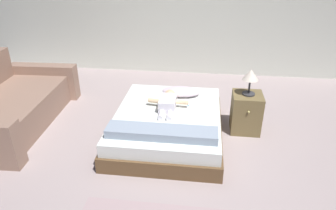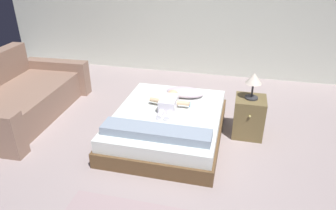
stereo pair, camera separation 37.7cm
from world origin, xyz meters
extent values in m
plane|color=#A89796|center=(0.00, 0.00, 0.00)|extent=(8.00, 8.00, 0.00)
cube|color=silver|center=(0.00, 3.00, 1.30)|extent=(8.00, 0.12, 2.61)
cube|color=brown|center=(-0.19, 0.62, 0.09)|extent=(1.34, 1.71, 0.18)
cube|color=white|center=(-0.19, 0.62, 0.26)|extent=(1.29, 1.65, 0.15)
ellipsoid|color=silver|center=(-0.08, 1.15, 0.39)|extent=(0.52, 0.29, 0.11)
cube|color=white|center=(-0.21, 0.72, 0.41)|extent=(0.20, 0.32, 0.15)
sphere|color=beige|center=(-0.21, 0.95, 0.42)|extent=(0.16, 0.16, 0.16)
cylinder|color=beige|center=(-0.38, 0.77, 0.41)|extent=(0.18, 0.08, 0.06)
cylinder|color=beige|center=(-0.03, 0.77, 0.41)|extent=(0.17, 0.06, 0.06)
cylinder|color=white|center=(-0.26, 0.48, 0.37)|extent=(0.06, 0.17, 0.06)
cylinder|color=white|center=(-0.16, 0.48, 0.37)|extent=(0.06, 0.17, 0.06)
cube|color=#2D86E3|center=(0.04, 0.89, 0.34)|extent=(0.03, 0.13, 0.01)
cube|color=white|center=(0.03, 0.96, 0.36)|extent=(0.02, 0.03, 0.01)
cube|color=#92715F|center=(-2.25, 0.66, 0.20)|extent=(0.91, 1.60, 0.41)
cube|color=#92715F|center=(-2.29, 1.54, 0.27)|extent=(1.05, 0.24, 0.55)
cube|color=brown|center=(0.80, 0.89, 0.26)|extent=(0.37, 0.37, 0.51)
sphere|color=tan|center=(0.80, 0.69, 0.37)|extent=(0.03, 0.03, 0.03)
cylinder|color=#333338|center=(0.80, 0.89, 0.52)|extent=(0.16, 0.16, 0.02)
cylinder|color=#333338|center=(0.80, 0.89, 0.63)|extent=(0.02, 0.02, 0.18)
cone|color=silver|center=(0.80, 0.89, 0.78)|extent=(0.20, 0.20, 0.13)
cube|color=#8F9EB2|center=(-0.19, 0.07, 0.38)|extent=(1.20, 0.25, 0.09)
camera|label=1|loc=(0.23, -2.72, 2.14)|focal=32.85mm
camera|label=2|loc=(0.60, -2.65, 2.14)|focal=32.85mm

